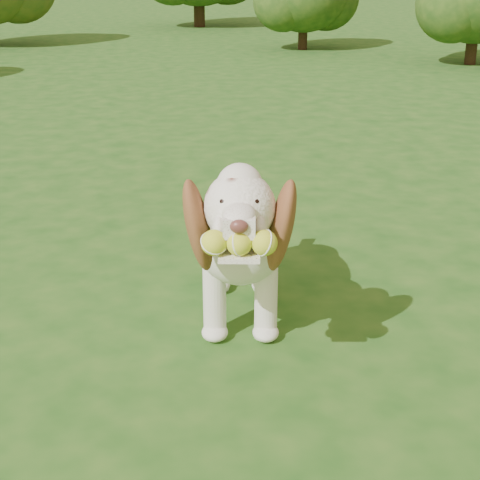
{
  "coord_description": "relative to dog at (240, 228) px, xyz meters",
  "views": [
    {
      "loc": [
        0.32,
        -2.43,
        1.41
      ],
      "look_at": [
        0.54,
        -0.02,
        0.45
      ],
      "focal_mm": 55.0,
      "sensor_mm": 36.0,
      "label": 1
    }
  ],
  "objects": [
    {
      "name": "ground",
      "position": [
        -0.56,
        -0.22,
        -0.41
      ],
      "size": [
        80.0,
        80.0,
        0.0
      ],
      "primitive_type": "plane",
      "color": "#1A4A15",
      "rests_on": "ground"
    },
    {
      "name": "dog",
      "position": [
        0.0,
        0.0,
        0.0
      ],
      "size": [
        0.46,
        1.19,
        0.77
      ],
      "rotation": [
        0.0,
        0.0,
        -0.1
      ],
      "color": "white",
      "rests_on": "ground"
    }
  ]
}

